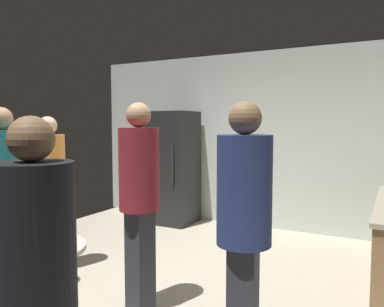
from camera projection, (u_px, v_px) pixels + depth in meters
ground_plane at (151, 290)px, 3.80m from camera, size 5.20×5.20×0.10m
wall_back at (245, 140)px, 6.00m from camera, size 5.32×0.06×2.70m
refrigerator at (173, 167)px, 6.17m from camera, size 0.70×0.68×1.80m
foreground_table at (28, 261)px, 2.69m from camera, size 0.80×0.80×0.73m
beer_bottle_amber at (39, 235)px, 2.69m from camera, size 0.06×0.06×0.23m
beer_bottle_brown at (61, 231)px, 2.79m from camera, size 0.06×0.06×0.23m
plastic_cup_blue at (6, 236)px, 2.77m from camera, size 0.08×0.08×0.11m
person_in_teal_shirt at (4, 188)px, 3.43m from camera, size 0.38×0.38×1.75m
person_in_navy_shirt at (244, 218)px, 2.35m from camera, size 0.39×0.39×1.74m
person_in_orange_shirt at (49, 181)px, 4.12m from camera, size 0.46×0.46×1.68m
person_in_maroon_shirt at (139, 190)px, 3.21m from camera, size 0.43×0.43×1.78m
person_in_black_shirt at (36, 277)px, 1.61m from camera, size 0.48×0.48×1.63m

